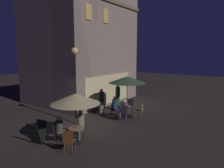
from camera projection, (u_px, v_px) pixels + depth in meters
name	position (u px, v px, depth m)	size (l,w,h in m)	color
ground_plane	(76.00, 128.00, 10.57)	(60.00, 60.00, 0.00)	#2B2521
cafe_building	(80.00, 49.00, 14.98)	(7.44, 6.39, 8.39)	gray
street_lamp_near_corner	(75.00, 67.00, 10.78)	(0.38, 0.38, 4.17)	black
menu_sandwich_board	(37.00, 133.00, 8.70)	(0.77, 0.69, 0.95)	black
cafe_table_0	(76.00, 133.00, 8.69)	(0.68, 0.68, 0.71)	black
cafe_table_1	(127.00, 110.00, 12.16)	(0.63, 0.63, 0.74)	black
patio_umbrella_0	(76.00, 99.00, 8.46)	(2.07, 2.07, 2.21)	black
patio_umbrella_1	(127.00, 80.00, 11.88)	(2.18, 2.18, 2.53)	black
cafe_chair_0	(81.00, 125.00, 9.45)	(0.54, 0.54, 0.88)	black
cafe_chair_1	(57.00, 131.00, 8.71)	(0.57, 0.57, 0.94)	black
cafe_chair_2	(69.00, 139.00, 7.82)	(0.53, 0.53, 0.95)	brown
cafe_chair_3	(113.00, 109.00, 12.35)	(0.53, 0.53, 0.86)	black
cafe_chair_4	(124.00, 112.00, 11.40)	(0.49, 0.49, 0.98)	black
cafe_chair_5	(140.00, 110.00, 11.86)	(0.52, 0.52, 0.94)	brown
cafe_chair_6	(130.00, 105.00, 12.96)	(0.50, 0.50, 0.97)	black
patron_seated_0	(80.00, 122.00, 9.29)	(0.56, 0.51, 1.30)	#345035
patron_seated_1	(60.00, 128.00, 8.69)	(0.48, 0.52, 1.24)	#7F6256
patron_seated_2	(116.00, 105.00, 12.28)	(0.45, 0.53, 1.29)	#612F67
patron_seated_3	(125.00, 109.00, 11.51)	(0.54, 0.46, 1.29)	#513C5F
patron_standing_4	(118.00, 97.00, 13.72)	(0.31, 0.31, 1.82)	#234B39
patron_standing_5	(101.00, 102.00, 12.67)	(0.34, 0.34, 1.68)	slate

